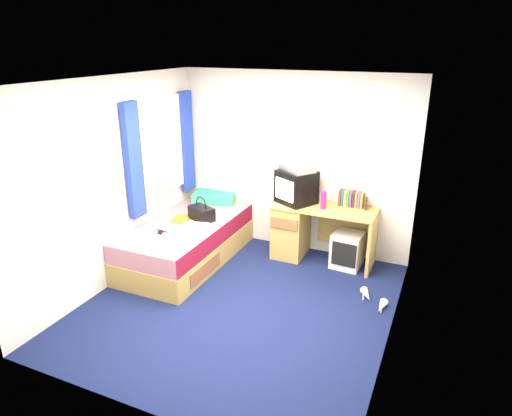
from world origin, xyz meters
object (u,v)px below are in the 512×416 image
at_px(storage_cube, 347,250).
at_px(vcr, 297,168).
at_px(picture_frame, 366,204).
at_px(pillow, 215,197).
at_px(magazine, 181,219).
at_px(towel, 195,230).
at_px(bed, 187,242).
at_px(colour_swatch_fan, 161,238).
at_px(desk, 304,228).
at_px(handbag, 201,213).
at_px(crt_tv, 296,187).
at_px(water_bottle, 163,228).
at_px(remote_control, 161,231).
at_px(pink_water_bottle, 323,201).
at_px(aerosol_can, 322,199).
at_px(white_heels, 374,301).

height_order(storage_cube, vcr, vcr).
xyz_separation_m(storage_cube, picture_frame, (0.16, 0.18, 0.59)).
height_order(pillow, magazine, pillow).
distance_m(pillow, towel, 1.18).
height_order(bed, colour_swatch_fan, colour_swatch_fan).
xyz_separation_m(desk, magazine, (-1.48, -0.67, 0.14)).
distance_m(picture_frame, towel, 2.17).
bearing_deg(handbag, magazine, -134.76).
height_order(handbag, towel, handbag).
height_order(bed, storage_cube, bed).
bearing_deg(storage_cube, pillow, 179.10).
relative_size(storage_cube, crt_tv, 0.79).
distance_m(storage_cube, water_bottle, 2.34).
xyz_separation_m(vcr, remote_control, (-1.35, -1.14, -0.67)).
bearing_deg(handbag, picture_frame, 43.77).
bearing_deg(pink_water_bottle, handbag, -161.71).
distance_m(storage_cube, magazine, 2.20).
xyz_separation_m(pink_water_bottle, water_bottle, (-1.73, -1.01, -0.28)).
xyz_separation_m(pillow, crt_tv, (1.29, -0.13, 0.36)).
height_order(crt_tv, handbag, crt_tv).
relative_size(pillow, handbag, 1.51).
distance_m(water_bottle, colour_swatch_fan, 0.22).
bearing_deg(pillow, bed, -86.60).
distance_m(towel, magazine, 0.53).
relative_size(pink_water_bottle, water_bottle, 1.08).
bearing_deg(remote_control, storage_cube, 5.63).
xyz_separation_m(storage_cube, aerosol_can, (-0.39, 0.10, 0.60)).
relative_size(crt_tv, colour_swatch_fan, 2.60).
bearing_deg(bed, desk, 28.49).
height_order(towel, white_heels, towel).
bearing_deg(aerosol_can, crt_tv, -171.31).
bearing_deg(crt_tv, colour_swatch_fan, -105.38).
bearing_deg(water_bottle, bed, 72.83).
height_order(vcr, towel, vcr).
bearing_deg(desk, pillow, 174.85).
xyz_separation_m(picture_frame, remote_control, (-2.24, -1.26, -0.27)).
height_order(bed, magazine, magazine).
xyz_separation_m(vcr, colour_swatch_fan, (-1.24, -1.28, -0.68)).
relative_size(bed, white_heels, 4.91).
distance_m(desk, handbag, 1.37).
xyz_separation_m(crt_tv, aerosol_can, (0.34, 0.05, -0.14)).
distance_m(water_bottle, remote_control, 0.05).
relative_size(aerosol_can, handbag, 0.40).
relative_size(picture_frame, handbag, 0.35).
distance_m(vcr, remote_control, 1.89).
relative_size(desk, white_heels, 3.19).
xyz_separation_m(desk, crt_tv, (-0.12, -0.00, 0.56)).
xyz_separation_m(picture_frame, white_heels, (0.34, -0.95, -0.78)).
distance_m(pillow, white_heels, 2.74).
relative_size(picture_frame, aerosol_can, 0.88).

